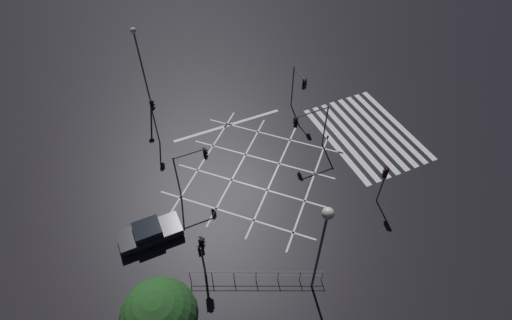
{
  "coord_description": "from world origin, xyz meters",
  "views": [
    {
      "loc": [
        -18.56,
        8.49,
        23.09
      ],
      "look_at": [
        0.0,
        0.0,
        1.31
      ],
      "focal_mm": 28.0,
      "sensor_mm": 36.0,
      "label": 1
    }
  ],
  "objects": [
    {
      "name": "street_lamp_west",
      "position": [
        11.67,
        5.27,
        5.12
      ],
      "size": [
        0.47,
        0.47,
        7.46
      ],
      "color": "#424244",
      "rests_on": "ground_plane"
    },
    {
      "name": "traffic_light_median_north",
      "position": [
        0.05,
        4.75,
        3.07
      ],
      "size": [
        0.36,
        2.45,
        4.18
      ],
      "rotation": [
        0.0,
        0.0,
        -1.57
      ],
      "color": "#424244",
      "rests_on": "ground_plane"
    },
    {
      "name": "pedestrian_railing",
      "position": [
        -8.15,
        3.73,
        0.67
      ],
      "size": [
        3.4,
        7.38,
        1.05
      ],
      "rotation": [
        0.0,
        0.0,
        -2.0
      ],
      "color": "gray",
      "rests_on": "ground_plane"
    },
    {
      "name": "road_markings",
      "position": [
        0.31,
        -7.27,
        0.0
      ],
      "size": [
        14.53,
        20.97,
        0.01
      ],
      "color": "silver",
      "rests_on": "ground_plane"
    },
    {
      "name": "waiting_car",
      "position": [
        -2.42,
        8.86,
        0.58
      ],
      "size": [
        1.74,
        4.15,
        1.23
      ],
      "rotation": [
        0.0,
        0.0,
        -1.57
      ],
      "color": "black",
      "rests_on": "ground_plane"
    },
    {
      "name": "traffic_light_nw_main",
      "position": [
        -6.5,
        6.44,
        2.39
      ],
      "size": [
        0.39,
        0.36,
        3.34
      ],
      "color": "#424244",
      "rests_on": "ground_plane"
    },
    {
      "name": "traffic_light_sw_cross",
      "position": [
        -6.19,
        -6.67,
        2.6
      ],
      "size": [
        0.36,
        0.39,
        3.63
      ],
      "rotation": [
        0.0,
        0.0,
        1.57
      ],
      "color": "#424244",
      "rests_on": "ground_plane"
    },
    {
      "name": "ground_plane",
      "position": [
        0.0,
        0.0,
        0.0
      ],
      "size": [
        200.0,
        200.0,
        0.0
      ],
      "primitive_type": "plane",
      "color": "black"
    },
    {
      "name": "street_lamp_east",
      "position": [
        -9.94,
        0.8,
        6.15
      ],
      "size": [
        0.62,
        0.62,
        7.93
      ],
      "color": "#424244",
      "rests_on": "ground_plane"
    },
    {
      "name": "street_tree_near",
      "position": [
        -10.0,
        9.51,
        4.55
      ],
      "size": [
        3.63,
        3.63,
        6.39
      ],
      "color": "#473323",
      "rests_on": "ground_plane"
    },
    {
      "name": "traffic_light_ne_cross",
      "position": [
        6.21,
        5.83,
        3.18
      ],
      "size": [
        0.36,
        0.39,
        4.46
      ],
      "rotation": [
        0.0,
        0.0,
        -1.57
      ],
      "color": "#424244",
      "rests_on": "ground_plane"
    },
    {
      "name": "traffic_light_median_south",
      "position": [
        0.48,
        -4.65,
        3.0
      ],
      "size": [
        0.36,
        3.05,
        4.04
      ],
      "rotation": [
        0.0,
        0.0,
        1.57
      ],
      "color": "#424244",
      "rests_on": "ground_plane"
    },
    {
      "name": "traffic_light_se_main",
      "position": [
        4.92,
        -6.24,
        3.05
      ],
      "size": [
        2.15,
        0.36,
        4.17
      ],
      "rotation": [
        0.0,
        0.0,
        3.14
      ],
      "color": "#424244",
      "rests_on": "ground_plane"
    },
    {
      "name": "traffic_light_nw_cross",
      "position": [
        -6.25,
        6.31,
        2.69
      ],
      "size": [
        0.36,
        0.39,
        3.76
      ],
      "rotation": [
        0.0,
        0.0,
        -1.57
      ],
      "color": "#424244",
      "rests_on": "ground_plane"
    }
  ]
}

